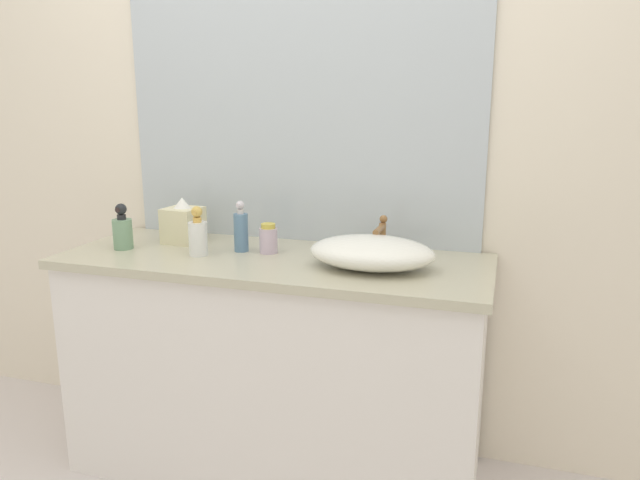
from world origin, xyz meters
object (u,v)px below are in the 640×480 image
(lotion_bottle, at_px, (198,235))
(tissue_box, at_px, (183,223))
(soap_dispenser, at_px, (123,231))
(perfume_bottle, at_px, (268,239))
(sink_basin, at_px, (372,253))
(spray_can, at_px, (241,230))

(lotion_bottle, height_order, tissue_box, lotion_bottle)
(soap_dispenser, xyz_separation_m, perfume_bottle, (0.54, 0.11, -0.02))
(perfume_bottle, bearing_deg, lotion_bottle, -154.20)
(sink_basin, bearing_deg, spray_can, 171.01)
(perfume_bottle, bearing_deg, soap_dispenser, -168.71)
(perfume_bottle, relative_size, tissue_box, 0.61)
(spray_can, bearing_deg, lotion_bottle, -140.32)
(spray_can, relative_size, tissue_box, 1.06)
(tissue_box, bearing_deg, perfume_bottle, -8.07)
(lotion_bottle, xyz_separation_m, tissue_box, (-0.15, 0.16, 0.00))
(sink_basin, height_order, soap_dispenser, soap_dispenser)
(soap_dispenser, height_order, lotion_bottle, lotion_bottle)
(tissue_box, bearing_deg, sink_basin, -10.31)
(sink_basin, distance_m, lotion_bottle, 0.63)
(lotion_bottle, bearing_deg, soap_dispenser, 179.78)
(sink_basin, xyz_separation_m, lotion_bottle, (-0.63, -0.02, 0.02))
(lotion_bottle, bearing_deg, spray_can, 39.68)
(soap_dispenser, height_order, perfume_bottle, soap_dispenser)
(soap_dispenser, bearing_deg, sink_basin, 1.17)
(sink_basin, distance_m, perfume_bottle, 0.41)
(soap_dispenser, distance_m, tissue_box, 0.23)
(spray_can, bearing_deg, sink_basin, -8.99)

